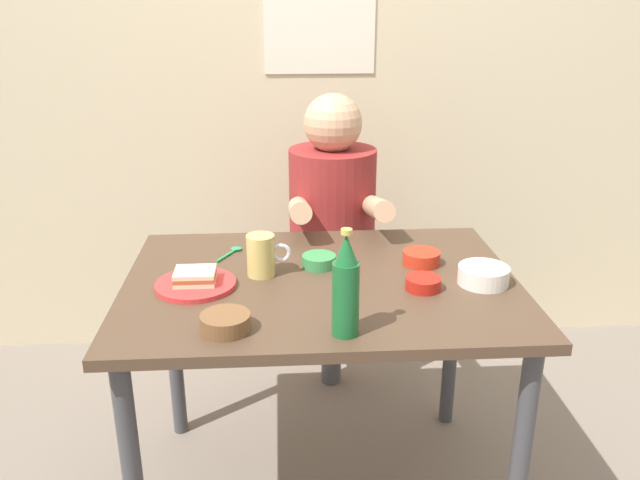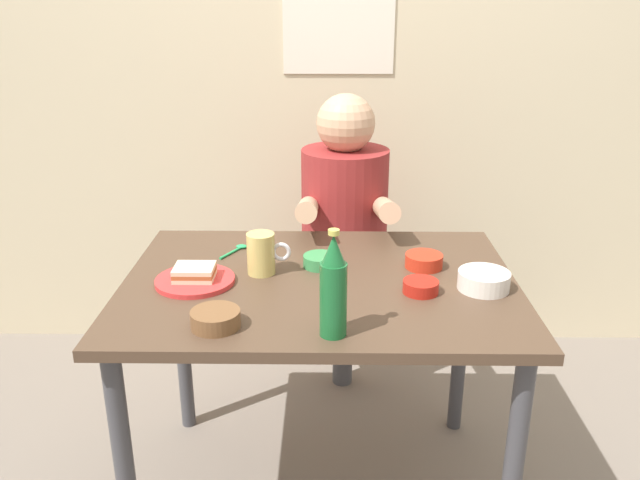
{
  "view_description": "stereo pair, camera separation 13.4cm",
  "coord_description": "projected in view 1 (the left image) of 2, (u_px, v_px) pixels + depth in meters",
  "views": [
    {
      "loc": [
        -0.11,
        -1.65,
        1.48
      ],
      "look_at": [
        0.0,
        0.05,
        0.84
      ],
      "focal_mm": 36.27,
      "sensor_mm": 36.0,
      "label": 1
    },
    {
      "loc": [
        0.02,
        -1.66,
        1.48
      ],
      "look_at": [
        0.0,
        0.05,
        0.84
      ],
      "focal_mm": 36.27,
      "sensor_mm": 36.0,
      "label": 2
    }
  ],
  "objects": [
    {
      "name": "sandwich",
      "position": [
        195.0,
        276.0,
        1.76
      ],
      "size": [
        0.11,
        0.09,
        0.04
      ],
      "color": "beige",
      "rests_on": "plate_orange"
    },
    {
      "name": "person_seated",
      "position": [
        333.0,
        204.0,
        2.39
      ],
      "size": [
        0.33,
        0.56,
        0.72
      ],
      "color": "maroon",
      "rests_on": "stool"
    },
    {
      "name": "beer_mug",
      "position": [
        262.0,
        255.0,
        1.82
      ],
      "size": [
        0.13,
        0.08,
        0.12
      ],
      "color": "#D1BC66",
      "rests_on": "dining_table"
    },
    {
      "name": "sauce_bowl_chili",
      "position": [
        421.0,
        257.0,
        1.91
      ],
      "size": [
        0.11,
        0.11,
        0.04
      ],
      "color": "red",
      "rests_on": "dining_table"
    },
    {
      "name": "plate_orange",
      "position": [
        196.0,
        285.0,
        1.77
      ],
      "size": [
        0.22,
        0.22,
        0.01
      ],
      "primitive_type": "cylinder",
      "color": "red",
      "rests_on": "dining_table"
    },
    {
      "name": "spoon",
      "position": [
        233.0,
        251.0,
        2.0
      ],
      "size": [
        0.07,
        0.11,
        0.01
      ],
      "color": "#26A559",
      "rests_on": "dining_table"
    },
    {
      "name": "rice_bowl_white",
      "position": [
        483.0,
        274.0,
        1.78
      ],
      "size": [
        0.14,
        0.14,
        0.05
      ],
      "color": "silver",
      "rests_on": "dining_table"
    },
    {
      "name": "sambal_bowl_red",
      "position": [
        423.0,
        283.0,
        1.75
      ],
      "size": [
        0.1,
        0.1,
        0.03
      ],
      "color": "#B21E14",
      "rests_on": "dining_table"
    },
    {
      "name": "condiment_bowl_brown",
      "position": [
        225.0,
        322.0,
        1.53
      ],
      "size": [
        0.12,
        0.12,
        0.04
      ],
      "color": "brown",
      "rests_on": "dining_table"
    },
    {
      "name": "wall_back",
      "position": [
        304.0,
        46.0,
        2.6
      ],
      "size": [
        4.4,
        0.09,
        2.6
      ],
      "color": "beige",
      "rests_on": "ground"
    },
    {
      "name": "beer_bottle",
      "position": [
        346.0,
        288.0,
        1.48
      ],
      "size": [
        0.06,
        0.06,
        0.26
      ],
      "color": "#19602D",
      "rests_on": "dining_table"
    },
    {
      "name": "dining_table",
      "position": [
        321.0,
        309.0,
        1.85
      ],
      "size": [
        1.1,
        0.8,
        0.74
      ],
      "color": "#4C3828",
      "rests_on": "ground"
    },
    {
      "name": "stool",
      "position": [
        332.0,
        304.0,
        2.55
      ],
      "size": [
        0.34,
        0.34,
        0.45
      ],
      "color": "#4C4C51",
      "rests_on": "ground"
    },
    {
      "name": "dip_bowl_green",
      "position": [
        319.0,
        260.0,
        1.9
      ],
      "size": [
        0.1,
        0.1,
        0.03
      ],
      "color": "#388C4C",
      "rests_on": "dining_table"
    }
  ]
}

